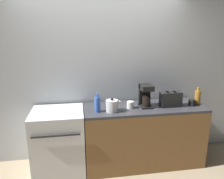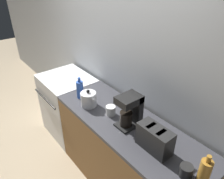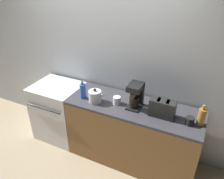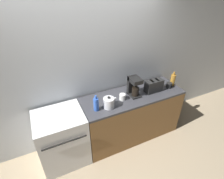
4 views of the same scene
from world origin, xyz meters
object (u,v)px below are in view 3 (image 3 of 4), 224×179
Objects in this scene: bottle_blue at (83,91)px; toaster at (162,108)px; bottle_amber at (202,117)px; cup_white at (117,100)px; cup_black at (190,121)px; stove at (59,111)px; kettle at (95,96)px; coffee_maker at (136,94)px.

toaster is at bearing 3.02° from bottle_blue.
bottle_blue is at bearing -177.03° from bottle_amber.
bottle_amber is 1.02m from cup_white.
stove is at bearing 178.01° from cup_black.
kettle is at bearing -4.38° from bottle_blue.
cup_black is (1.38, 0.03, -0.06)m from bottle_blue.
bottle_blue is at bearing 175.62° from kettle.
coffee_maker reaches higher than toaster.
coffee_maker is at bearing 11.56° from cup_white.
stove is 3.50× the size of bottle_amber.
cup_white is at bearing 8.34° from bottle_blue.
kettle reaches higher than cup_white.
coffee_maker is (1.25, 0.01, 0.62)m from stove.
bottle_blue is (0.55, -0.10, 0.55)m from stove.
cup_black is 0.91m from cup_white.
coffee_maker reaches higher than bottle_amber.
bottle_blue is 1.49m from bottle_amber.
stove is 0.78m from bottle_blue.
bottle_amber is at bearing -0.69° from stove.
toaster is (0.86, 0.07, 0.03)m from kettle.
cup_black is 0.99× the size of cup_white.
bottle_amber reaches higher than kettle.
toaster reaches higher than stove.
toaster is 0.59m from cup_white.
coffee_maker is at bearing 9.42° from bottle_blue.
kettle is 2.16× the size of cup_white.
stove is 4.29× the size of kettle.
stove is 1.99m from cup_black.
bottle_amber is (1.49, 0.08, 0.00)m from bottle_blue.
bottle_amber is (0.79, -0.04, -0.06)m from coffee_maker.
bottle_blue is at bearing -176.98° from toaster.
bottle_amber reaches higher than toaster.
stove is 2.82× the size of coffee_maker.
coffee_maker is at bearing 14.55° from kettle.
coffee_maker is at bearing 173.14° from cup_black.
coffee_maker is 1.24× the size of bottle_amber.
cup_black is at bearing 1.44° from bottle_blue.
cup_white is (-0.23, -0.05, -0.12)m from coffee_maker.
toaster is at bearing 176.25° from cup_black.
coffee_maker is (0.51, 0.13, 0.09)m from kettle.
kettle is 0.20m from bottle_blue.
cup_black is (0.32, -0.02, -0.06)m from toaster.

